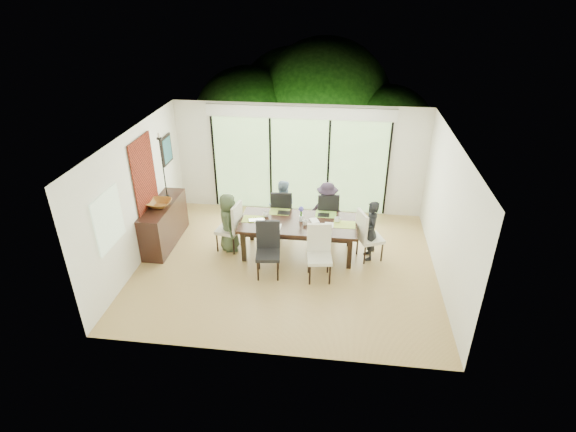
# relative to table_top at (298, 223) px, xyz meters

# --- Properties ---
(floor) EXTENTS (6.00, 5.00, 0.01)m
(floor) POSITION_rel_table_top_xyz_m (-0.19, -0.47, -0.73)
(floor) COLOR olive
(floor) RESTS_ON ground
(ceiling) EXTENTS (6.00, 5.00, 0.01)m
(ceiling) POSITION_rel_table_top_xyz_m (-0.19, -0.47, 1.98)
(ceiling) COLOR white
(ceiling) RESTS_ON wall_back
(wall_back) EXTENTS (6.00, 0.02, 2.70)m
(wall_back) POSITION_rel_table_top_xyz_m (-0.19, 2.04, 0.63)
(wall_back) COLOR white
(wall_back) RESTS_ON floor
(wall_front) EXTENTS (6.00, 0.02, 2.70)m
(wall_front) POSITION_rel_table_top_xyz_m (-0.19, -2.98, 0.63)
(wall_front) COLOR beige
(wall_front) RESTS_ON floor
(wall_left) EXTENTS (0.02, 5.00, 2.70)m
(wall_left) POSITION_rel_table_top_xyz_m (-3.20, -0.47, 0.63)
(wall_left) COLOR beige
(wall_left) RESTS_ON floor
(wall_right) EXTENTS (0.02, 5.00, 2.70)m
(wall_right) POSITION_rel_table_top_xyz_m (2.82, -0.47, 0.63)
(wall_right) COLOR silver
(wall_right) RESTS_ON floor
(glass_doors) EXTENTS (4.20, 0.02, 2.30)m
(glass_doors) POSITION_rel_table_top_xyz_m (-0.19, 2.00, 0.48)
(glass_doors) COLOR #598C3F
(glass_doors) RESTS_ON wall_back
(blinds_header) EXTENTS (4.40, 0.06, 0.28)m
(blinds_header) POSITION_rel_table_top_xyz_m (-0.19, 1.99, 1.78)
(blinds_header) COLOR white
(blinds_header) RESTS_ON wall_back
(mullion_a) EXTENTS (0.05, 0.04, 2.30)m
(mullion_a) POSITION_rel_table_top_xyz_m (-2.29, 1.99, 0.48)
(mullion_a) COLOR black
(mullion_a) RESTS_ON wall_back
(mullion_b) EXTENTS (0.05, 0.04, 2.30)m
(mullion_b) POSITION_rel_table_top_xyz_m (-0.89, 1.99, 0.48)
(mullion_b) COLOR black
(mullion_b) RESTS_ON wall_back
(mullion_c) EXTENTS (0.05, 0.04, 2.30)m
(mullion_c) POSITION_rel_table_top_xyz_m (0.51, 1.99, 0.48)
(mullion_c) COLOR black
(mullion_c) RESTS_ON wall_back
(mullion_d) EXTENTS (0.05, 0.04, 2.30)m
(mullion_d) POSITION_rel_table_top_xyz_m (1.91, 1.99, 0.48)
(mullion_d) COLOR black
(mullion_d) RESTS_ON wall_back
(side_window) EXTENTS (0.02, 0.90, 1.00)m
(side_window) POSITION_rel_table_top_xyz_m (-3.16, -1.67, 0.78)
(side_window) COLOR #8CAD7F
(side_window) RESTS_ON wall_left
(deck) EXTENTS (6.00, 1.80, 0.10)m
(deck) POSITION_rel_table_top_xyz_m (-0.19, 2.93, -0.77)
(deck) COLOR brown
(deck) RESTS_ON ground
(rail_top) EXTENTS (6.00, 0.08, 0.06)m
(rail_top) POSITION_rel_table_top_xyz_m (-0.19, 3.73, -0.17)
(rail_top) COLOR brown
(rail_top) RESTS_ON deck
(foliage_left) EXTENTS (3.20, 3.20, 3.20)m
(foliage_left) POSITION_rel_table_top_xyz_m (-1.99, 4.73, 0.72)
(foliage_left) COLOR #14380F
(foliage_left) RESTS_ON ground
(foliage_mid) EXTENTS (4.00, 4.00, 4.00)m
(foliage_mid) POSITION_rel_table_top_xyz_m (0.21, 5.33, 1.08)
(foliage_mid) COLOR #14380F
(foliage_mid) RESTS_ON ground
(foliage_right) EXTENTS (2.80, 2.80, 2.80)m
(foliage_right) POSITION_rel_table_top_xyz_m (2.01, 4.53, 0.54)
(foliage_right) COLOR #14380F
(foliage_right) RESTS_ON ground
(foliage_far) EXTENTS (3.60, 3.60, 3.60)m
(foliage_far) POSITION_rel_table_top_xyz_m (-0.79, 6.03, 0.90)
(foliage_far) COLOR #14380F
(foliage_far) RESTS_ON ground
(table_top) EXTENTS (2.42, 1.11, 0.06)m
(table_top) POSITION_rel_table_top_xyz_m (0.00, 0.00, 0.00)
(table_top) COLOR black
(table_top) RESTS_ON floor
(table_apron) EXTENTS (2.21, 0.91, 0.10)m
(table_apron) POSITION_rel_table_top_xyz_m (0.00, 0.00, -0.09)
(table_apron) COLOR black
(table_apron) RESTS_ON floor
(table_leg_fl) EXTENTS (0.09, 0.09, 0.69)m
(table_leg_fl) POSITION_rel_table_top_xyz_m (-1.08, -0.43, -0.38)
(table_leg_fl) COLOR black
(table_leg_fl) RESTS_ON floor
(table_leg_fr) EXTENTS (0.09, 0.09, 0.69)m
(table_leg_fr) POSITION_rel_table_top_xyz_m (1.08, -0.43, -0.38)
(table_leg_fr) COLOR black
(table_leg_fr) RESTS_ON floor
(table_leg_bl) EXTENTS (0.09, 0.09, 0.69)m
(table_leg_bl) POSITION_rel_table_top_xyz_m (-1.08, 0.43, -0.38)
(table_leg_bl) COLOR black
(table_leg_bl) RESTS_ON floor
(table_leg_br) EXTENTS (0.09, 0.09, 0.69)m
(table_leg_br) POSITION_rel_table_top_xyz_m (1.08, 0.43, -0.38)
(table_leg_br) COLOR black
(table_leg_br) RESTS_ON floor
(chair_left_end) EXTENTS (0.54, 0.54, 1.11)m
(chair_left_end) POSITION_rel_table_top_xyz_m (-1.50, 0.00, -0.17)
(chair_left_end) COLOR beige
(chair_left_end) RESTS_ON floor
(chair_right_end) EXTENTS (0.60, 0.60, 1.11)m
(chair_right_end) POSITION_rel_table_top_xyz_m (1.50, 0.00, -0.17)
(chair_right_end) COLOR silver
(chair_right_end) RESTS_ON floor
(chair_far_left) EXTENTS (0.49, 0.49, 1.11)m
(chair_far_left) POSITION_rel_table_top_xyz_m (-0.45, 0.85, -0.17)
(chair_far_left) COLOR black
(chair_far_left) RESTS_ON floor
(chair_far_right) EXTENTS (0.54, 0.54, 1.11)m
(chair_far_right) POSITION_rel_table_top_xyz_m (0.55, 0.85, -0.17)
(chair_far_right) COLOR black
(chair_far_right) RESTS_ON floor
(chair_near_left) EXTENTS (0.52, 0.52, 1.11)m
(chair_near_left) POSITION_rel_table_top_xyz_m (-0.50, -0.87, -0.17)
(chair_near_left) COLOR black
(chair_near_left) RESTS_ON floor
(chair_near_right) EXTENTS (0.52, 0.52, 1.11)m
(chair_near_right) POSITION_rel_table_top_xyz_m (0.50, -0.87, -0.17)
(chair_near_right) COLOR white
(chair_near_right) RESTS_ON floor
(person_left_end) EXTENTS (0.49, 0.67, 1.30)m
(person_left_end) POSITION_rel_table_top_xyz_m (-1.48, 0.00, -0.08)
(person_left_end) COLOR #425136
(person_left_end) RESTS_ON floor
(person_right_end) EXTENTS (0.48, 0.66, 1.30)m
(person_right_end) POSITION_rel_table_top_xyz_m (1.48, 0.00, -0.08)
(person_right_end) COLOR black
(person_right_end) RESTS_ON floor
(person_far_left) EXTENTS (0.64, 0.44, 1.30)m
(person_far_left) POSITION_rel_table_top_xyz_m (-0.45, 0.83, -0.08)
(person_far_left) COLOR #7E9CB6
(person_far_left) RESTS_ON floor
(person_far_right) EXTENTS (0.62, 0.41, 1.30)m
(person_far_right) POSITION_rel_table_top_xyz_m (0.55, 0.83, -0.08)
(person_far_right) COLOR #2A1F2F
(person_far_right) RESTS_ON floor
(placemat_left) EXTENTS (0.44, 0.32, 0.01)m
(placemat_left) POSITION_rel_table_top_xyz_m (-0.95, 0.00, 0.03)
(placemat_left) COLOR #8FA039
(placemat_left) RESTS_ON table_top
(placemat_right) EXTENTS (0.44, 0.32, 0.01)m
(placemat_right) POSITION_rel_table_top_xyz_m (0.95, 0.00, 0.03)
(placemat_right) COLOR #A9C145
(placemat_right) RESTS_ON table_top
(placemat_far_l) EXTENTS (0.44, 0.32, 0.01)m
(placemat_far_l) POSITION_rel_table_top_xyz_m (-0.45, 0.40, 0.03)
(placemat_far_l) COLOR #87A139
(placemat_far_l) RESTS_ON table_top
(placemat_far_r) EXTENTS (0.44, 0.32, 0.01)m
(placemat_far_r) POSITION_rel_table_top_xyz_m (0.55, 0.40, 0.03)
(placemat_far_r) COLOR #79B13F
(placemat_far_r) RESTS_ON table_top
(placemat_paper) EXTENTS (0.44, 0.32, 0.01)m
(placemat_paper) POSITION_rel_table_top_xyz_m (-0.55, -0.30, 0.03)
(placemat_paper) COLOR white
(placemat_paper) RESTS_ON table_top
(tablet_far_l) EXTENTS (0.26, 0.18, 0.01)m
(tablet_far_l) POSITION_rel_table_top_xyz_m (-0.35, 0.35, 0.04)
(tablet_far_l) COLOR black
(tablet_far_l) RESTS_ON table_top
(tablet_far_r) EXTENTS (0.24, 0.17, 0.01)m
(tablet_far_r) POSITION_rel_table_top_xyz_m (0.50, 0.35, 0.04)
(tablet_far_r) COLOR black
(tablet_far_r) RESTS_ON table_top
(papers) EXTENTS (0.30, 0.22, 0.00)m
(papers) POSITION_rel_table_top_xyz_m (0.70, -0.05, 0.03)
(papers) COLOR white
(papers) RESTS_ON table_top
(platter_base) EXTENTS (0.26, 0.26, 0.02)m
(platter_base) POSITION_rel_table_top_xyz_m (-0.55, -0.30, 0.05)
(platter_base) COLOR white
(platter_base) RESTS_ON table_top
(platter_snacks) EXTENTS (0.20, 0.20, 0.01)m
(platter_snacks) POSITION_rel_table_top_xyz_m (-0.55, -0.30, 0.07)
(platter_snacks) COLOR orange
(platter_snacks) RESTS_ON table_top
(vase) EXTENTS (0.08, 0.08, 0.12)m
(vase) POSITION_rel_table_top_xyz_m (0.05, 0.05, 0.09)
(vase) COLOR silver
(vase) RESTS_ON table_top
(hyacinth_stems) EXTENTS (0.04, 0.04, 0.16)m
(hyacinth_stems) POSITION_rel_table_top_xyz_m (0.05, 0.05, 0.21)
(hyacinth_stems) COLOR #337226
(hyacinth_stems) RESTS_ON table_top
(hyacinth_blooms) EXTENTS (0.11, 0.11, 0.11)m
(hyacinth_blooms) POSITION_rel_table_top_xyz_m (0.05, 0.05, 0.31)
(hyacinth_blooms) COLOR #5852CE
(hyacinth_blooms) RESTS_ON table_top
(laptop) EXTENTS (0.37, 0.29, 0.03)m
(laptop) POSITION_rel_table_top_xyz_m (-0.85, -0.10, 0.04)
(laptop) COLOR silver
(laptop) RESTS_ON table_top
(cup_a) EXTENTS (0.15, 0.15, 0.10)m
(cup_a) POSITION_rel_table_top_xyz_m (-0.70, 0.15, 0.08)
(cup_a) COLOR white
(cup_a) RESTS_ON table_top
(cup_b) EXTENTS (0.11, 0.11, 0.09)m
(cup_b) POSITION_rel_table_top_xyz_m (0.15, -0.10, 0.08)
(cup_b) COLOR white
(cup_b) RESTS_ON table_top
(cup_c) EXTENTS (0.17, 0.17, 0.10)m
(cup_c) POSITION_rel_table_top_xyz_m (0.80, 0.10, 0.08)
(cup_c) COLOR white
(cup_c) RESTS_ON table_top
(book) EXTENTS (0.24, 0.27, 0.02)m
(book) POSITION_rel_table_top_xyz_m (0.25, 0.05, 0.04)
(book) COLOR white
(book) RESTS_ON table_top
(sideboard) EXTENTS (0.48, 1.69, 0.95)m
(sideboard) POSITION_rel_table_top_xyz_m (-2.95, 0.07, -0.25)
(sideboard) COLOR black
(sideboard) RESTS_ON floor
(bowl) EXTENTS (0.50, 0.50, 0.12)m
(bowl) POSITION_rel_table_top_xyz_m (-2.95, -0.03, 0.29)
(bowl) COLOR brown
(bowl) RESTS_ON sideboard
(candlestick_base) EXTENTS (0.11, 0.11, 0.04)m
(candlestick_base) POSITION_rel_table_top_xyz_m (-2.95, 0.42, 0.25)
(candlestick_base) COLOR black
(candlestick_base) RESTS_ON sideboard
(candlestick_shaft) EXTENTS (0.03, 0.03, 1.32)m
(candlestick_shaft) POSITION_rel_table_top_xyz_m (-2.95, 0.42, 0.91)
(candlestick_shaft) COLOR black
(candlestick_shaft) RESTS_ON sideboard
(candlestick_pan) EXTENTS (0.11, 0.11, 0.03)m
(candlestick_pan) POSITION_rel_table_top_xyz_m (-2.95, 0.42, 1.57)
(candlestick_pan) COLOR black
(candlestick_pan) RESTS_ON sideboard
(candle) EXTENTS (0.04, 0.04, 0.11)m
(candle) POSITION_rel_table_top_xyz_m (-2.95, 0.42, 1.63)
(candle) COLOR silver
(candle) RESTS_ON sideboard
(tapestry) EXTENTS (0.02, 1.00, 1.50)m
(tapestry) POSITION_rel_table_top_xyz_m (-3.16, -0.07, 0.98)
(tapestry) COLOR maroon
(tapestry) RESTS_ON wall_left
(art_frame) EXTENTS (0.03, 0.55, 0.65)m
(art_frame) POSITION_rel_table_top_xyz_m (-3.16, 1.23, 1.03)
(art_frame) COLOR black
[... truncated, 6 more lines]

